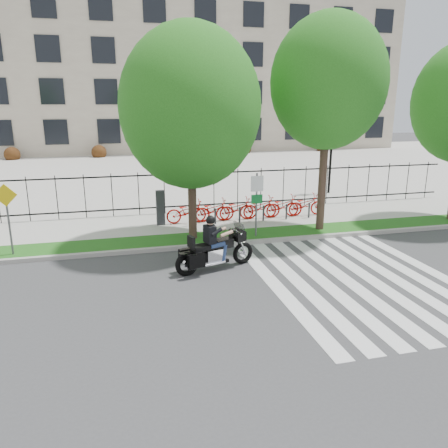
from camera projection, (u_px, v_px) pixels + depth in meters
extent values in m
plane|color=#3B3B3D|center=(204.00, 295.00, 12.31)|extent=(120.00, 120.00, 0.00)
cube|color=#9B9892|center=(182.00, 248.00, 16.12)|extent=(60.00, 0.20, 0.15)
cube|color=#1B5314|center=(178.00, 241.00, 16.91)|extent=(60.00, 1.50, 0.15)
cube|color=#A5A29A|center=(170.00, 224.00, 19.25)|extent=(60.00, 3.50, 0.15)
cube|color=#A5A29A|center=(142.00, 169.00, 35.65)|extent=(80.00, 34.00, 0.10)
cube|color=#AB9D8A|center=(126.00, 61.00, 51.68)|extent=(60.00, 20.00, 20.00)
cylinder|color=black|center=(330.00, 161.00, 25.34)|extent=(0.14, 0.14, 4.00)
cylinder|color=black|center=(333.00, 127.00, 24.83)|extent=(0.06, 0.70, 0.70)
sphere|color=white|center=(327.00, 126.00, 24.73)|extent=(0.36, 0.36, 0.36)
sphere|color=white|center=(338.00, 125.00, 24.89)|extent=(0.36, 0.36, 0.36)
cylinder|color=#33231C|center=(192.00, 195.00, 16.58)|extent=(0.32, 0.32, 3.39)
ellipsoid|color=#175212|center=(190.00, 107.00, 15.71)|extent=(5.12, 5.12, 5.89)
cylinder|color=#33231C|center=(323.00, 175.00, 17.70)|extent=(0.32, 0.32, 4.51)
ellipsoid|color=#175212|center=(328.00, 82.00, 16.73)|extent=(4.48, 4.48, 5.15)
cube|color=#2D2D33|center=(160.00, 208.00, 18.70)|extent=(0.35, 0.25, 1.50)
imported|color=#B40B05|center=(188.00, 212.00, 19.05)|extent=(1.92, 0.67, 1.01)
cylinder|color=#2D2D33|center=(190.00, 218.00, 18.62)|extent=(0.08, 0.08, 0.70)
imported|color=#B40B05|center=(213.00, 210.00, 19.30)|extent=(1.92, 0.67, 1.01)
cylinder|color=#2D2D33|center=(215.00, 216.00, 18.88)|extent=(0.08, 0.08, 0.70)
imported|color=#B40B05|center=(237.00, 209.00, 19.56)|extent=(1.92, 0.67, 1.01)
cylinder|color=#2D2D33|center=(240.00, 215.00, 19.14)|extent=(0.08, 0.08, 0.70)
imported|color=#B40B05|center=(260.00, 207.00, 19.82)|extent=(1.92, 0.67, 1.01)
cylinder|color=#2D2D33|center=(263.00, 213.00, 19.40)|extent=(0.08, 0.08, 0.70)
imported|color=#B40B05|center=(283.00, 206.00, 20.08)|extent=(1.92, 0.67, 1.01)
cylinder|color=#2D2D33|center=(286.00, 212.00, 19.66)|extent=(0.08, 0.08, 0.70)
imported|color=#B40B05|center=(305.00, 205.00, 20.34)|extent=(1.92, 0.67, 1.01)
cylinder|color=#2D2D33|center=(309.00, 210.00, 19.92)|extent=(0.08, 0.08, 0.70)
cylinder|color=#59595B|center=(256.00, 205.00, 16.95)|extent=(0.07, 0.07, 2.50)
cube|color=white|center=(257.00, 184.00, 16.68)|extent=(0.50, 0.03, 0.60)
cube|color=#0C6626|center=(257.00, 199.00, 16.84)|extent=(0.45, 0.03, 0.35)
cylinder|color=#59595B|center=(9.00, 221.00, 14.87)|extent=(0.07, 0.07, 2.40)
cube|color=yellow|center=(5.00, 195.00, 14.59)|extent=(0.78, 0.03, 0.78)
torus|color=black|center=(243.00, 253.00, 14.64)|extent=(0.76, 0.35, 0.75)
torus|color=black|center=(187.00, 264.00, 13.63)|extent=(0.81, 0.38, 0.80)
cube|color=black|center=(237.00, 235.00, 14.36)|extent=(0.48, 0.67, 0.33)
cube|color=#26262B|center=(239.00, 227.00, 14.33)|extent=(0.31, 0.57, 0.33)
cube|color=silver|center=(214.00, 255.00, 14.08)|extent=(0.73, 0.54, 0.44)
cube|color=black|center=(223.00, 243.00, 14.14)|extent=(0.68, 0.52, 0.28)
cube|color=black|center=(204.00, 247.00, 13.80)|extent=(0.84, 0.59, 0.15)
cube|color=black|center=(191.00, 242.00, 13.52)|extent=(0.21, 0.39, 0.37)
cube|color=black|center=(196.00, 261.00, 13.39)|extent=(0.57, 0.32, 0.44)
cube|color=black|center=(187.00, 255.00, 13.94)|extent=(0.57, 0.32, 0.44)
cube|color=black|center=(210.00, 234.00, 13.80)|extent=(0.37, 0.49, 0.57)
sphere|color=tan|center=(211.00, 221.00, 13.71)|extent=(0.25, 0.25, 0.25)
sphere|color=black|center=(211.00, 220.00, 13.70)|extent=(0.29, 0.29, 0.29)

